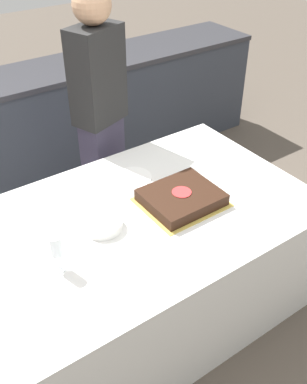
{
  "coord_description": "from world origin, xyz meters",
  "views": [
    {
      "loc": [
        -0.92,
        -1.52,
        2.18
      ],
      "look_at": [
        0.14,
        0.0,
        0.82
      ],
      "focal_mm": 42.0,
      "sensor_mm": 36.0,
      "label": 1
    }
  ],
  "objects": [
    {
      "name": "side_plate_near_cake",
      "position": [
        0.21,
        0.3,
        0.73
      ],
      "size": [
        0.22,
        0.22,
        0.0
      ],
      "color": "white",
      "rests_on": "dining_table"
    },
    {
      "name": "back_counter",
      "position": [
        0.0,
        1.65,
        0.46
      ],
      "size": [
        4.4,
        0.58,
        0.92
      ],
      "color": "#333842",
      "rests_on": "ground_plane"
    },
    {
      "name": "person_cutting_cake",
      "position": [
        0.29,
        0.8,
        0.89
      ],
      "size": [
        0.37,
        0.3,
        1.67
      ],
      "rotation": [
        0.0,
        0.0,
        -2.79
      ],
      "color": "#383347",
      "rests_on": "ground_plane"
    },
    {
      "name": "wine_glass",
      "position": [
        -0.45,
        -0.12,
        0.85
      ],
      "size": [
        0.07,
        0.07,
        0.19
      ],
      "color": "white",
      "rests_on": "dining_table"
    },
    {
      "name": "plate_stack",
      "position": [
        -0.15,
        0.01,
        0.75
      ],
      "size": [
        0.2,
        0.2,
        0.04
      ],
      "color": "white",
      "rests_on": "dining_table"
    },
    {
      "name": "dining_table",
      "position": [
        0.0,
        0.0,
        0.36
      ],
      "size": [
        1.95,
        1.16,
        0.72
      ],
      "color": "silver",
      "rests_on": "ground_plane"
    },
    {
      "name": "ground_plane",
      "position": [
        0.0,
        0.0,
        0.0
      ],
      "size": [
        14.0,
        14.0,
        0.0
      ],
      "primitive_type": "plane",
      "color": "brown"
    },
    {
      "name": "cake",
      "position": [
        0.29,
        -0.05,
        0.76
      ],
      "size": [
        0.42,
        0.37,
        0.07
      ],
      "color": "gold",
      "rests_on": "dining_table"
    }
  ]
}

